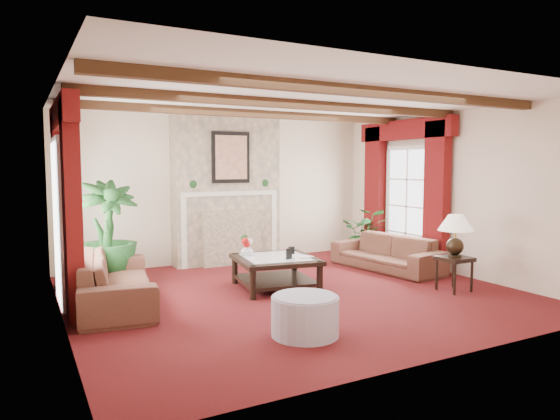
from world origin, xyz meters
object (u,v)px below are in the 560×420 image
sofa_left (116,271)px  coffee_table (276,273)px  ottoman (305,316)px  sofa_right (387,247)px  potted_palm (108,256)px  side_table (454,274)px

sofa_left → coffee_table: size_ratio=2.05×
ottoman → sofa_right: bearing=37.1°
sofa_right → coffee_table: bearing=-91.2°
sofa_left → coffee_table: (2.23, -0.22, -0.21)m
sofa_left → potted_palm: (0.07, 1.12, 0.01)m
sofa_left → potted_palm: bearing=4.3°
sofa_left → ottoman: size_ratio=3.20×
side_table → ottoman: bearing=-167.6°
potted_palm → coffee_table: potted_palm is taller
sofa_right → side_table: bearing=-11.7°
potted_palm → coffee_table: size_ratio=1.52×
side_table → coffee_table: bearing=148.8°
side_table → ottoman: 2.94m
potted_palm → ottoman: potted_palm is taller
sofa_left → sofa_right: 4.54m
side_table → ottoman: size_ratio=0.69×
coffee_table → ottoman: (-0.66, -1.97, -0.02)m
ottoman → coffee_table: bearing=71.3°
coffee_table → side_table: 2.58m
sofa_right → potted_palm: bearing=-111.3°
coffee_table → ottoman: 2.08m
sofa_left → side_table: 4.70m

